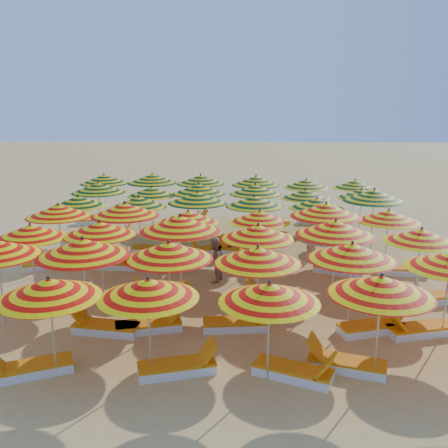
{
  "coord_description": "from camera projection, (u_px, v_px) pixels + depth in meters",
  "views": [
    {
      "loc": [
        0.59,
        -16.78,
        5.81
      ],
      "look_at": [
        0.0,
        0.5,
        1.6
      ],
      "focal_mm": 40.0,
      "sensor_mm": 36.0,
      "label": 1
    }
  ],
  "objects": [
    {
      "name": "ground",
      "position": [
        224.0,
        271.0,
        17.69
      ],
      "size": [
        120.0,
        120.0,
        0.0
      ],
      "primitive_type": "plane",
      "color": "tan",
      "rests_on": "ground"
    },
    {
      "name": "umbrella_1",
      "position": [
        49.0,
        289.0,
        10.41
      ],
      "size": [
        2.79,
        2.79,
        2.31
      ],
      "color": "silver",
      "rests_on": "ground"
    },
    {
      "name": "umbrella_2",
      "position": [
        148.0,
        289.0,
        10.46
      ],
      "size": [
        2.53,
        2.53,
        2.29
      ],
      "color": "silver",
      "rests_on": "ground"
    },
    {
      "name": "umbrella_3",
      "position": [
        269.0,
        293.0,
        10.3
      ],
      "size": [
        2.38,
        2.38,
        2.26
      ],
      "color": "silver",
      "rests_on": "ground"
    },
    {
      "name": "umbrella_4",
      "position": [
        381.0,
        286.0,
        10.41
      ],
      "size": [
        2.91,
        2.91,
        2.37
      ],
      "color": "silver",
      "rests_on": "ground"
    },
    {
      "name": "umbrella_7",
      "position": [
        83.0,
        248.0,
        12.67
      ],
      "size": [
        2.4,
        2.4,
        2.53
      ],
      "color": "silver",
      "rests_on": "ground"
    },
    {
      "name": "umbrella_8",
      "position": [
        169.0,
        251.0,
        12.73
      ],
      "size": [
        2.61,
        2.61,
        2.42
      ],
      "color": "silver",
      "rests_on": "ground"
    },
    {
      "name": "umbrella_9",
      "position": [
        258.0,
        255.0,
        12.5
      ],
      "size": [
        2.36,
        2.36,
        2.37
      ],
      "color": "silver",
      "rests_on": "ground"
    },
    {
      "name": "umbrella_10",
      "position": [
        352.0,
        252.0,
        12.68
      ],
      "size": [
        3.01,
        3.01,
        2.41
      ],
      "color": "silver",
      "rests_on": "ground"
    },
    {
      "name": "umbrella_12",
      "position": [
        30.0,
        232.0,
        14.96
      ],
      "size": [
        2.69,
        2.69,
        2.33
      ],
      "color": "silver",
      "rests_on": "ground"
    },
    {
      "name": "umbrella_13",
      "position": [
        100.0,
        229.0,
        15.17
      ],
      "size": [
        2.77,
        2.77,
        2.37
      ],
      "color": "silver",
      "rests_on": "ground"
    },
    {
      "name": "umbrella_14",
      "position": [
        180.0,
        224.0,
        14.89
      ],
      "size": [
        3.09,
        3.09,
        2.61
      ],
      "color": "silver",
      "rests_on": "ground"
    },
    {
      "name": "umbrella_15",
      "position": [
        258.0,
        232.0,
        14.72
      ],
      "size": [
        2.58,
        2.58,
        2.38
      ],
      "color": "silver",
      "rests_on": "ground"
    },
    {
      "name": "umbrella_16",
      "position": [
        336.0,
        228.0,
        14.72
      ],
      "size": [
        2.75,
        2.75,
        2.51
      ],
      "color": "silver",
      "rests_on": "ground"
    },
    {
      "name": "umbrella_17",
      "position": [
        421.0,
        236.0,
        14.63
      ],
      "size": [
        2.72,
        2.72,
        2.29
      ],
      "color": "silver",
      "rests_on": "ground"
    },
    {
      "name": "umbrella_18",
      "position": [
        58.0,
        211.0,
        17.51
      ],
      "size": [
        2.99,
        2.99,
        2.41
      ],
      "color": "silver",
      "rests_on": "ground"
    },
    {
      "name": "umbrella_19",
      "position": [
        125.0,
        209.0,
        17.26
      ],
      "size": [
        3.01,
        3.01,
        2.52
      ],
      "color": "silver",
      "rests_on": "ground"
    },
    {
      "name": "umbrella_20",
      "position": [
        188.0,
        217.0,
        17.25
      ],
      "size": [
        2.73,
        2.73,
        2.24
      ],
      "color": "silver",
      "rests_on": "ground"
    },
    {
      "name": "umbrella_21",
      "position": [
        260.0,
        217.0,
        17.2
      ],
      "size": [
        2.48,
        2.48,
        2.26
      ],
      "color": "silver",
      "rests_on": "ground"
    },
    {
      "name": "umbrella_22",
      "position": [
        326.0,
        210.0,
        16.9
      ],
      "size": [
        2.67,
        2.67,
        2.58
      ],
      "color": "silver",
      "rests_on": "ground"
    },
    {
      "name": "umbrella_23",
      "position": [
        389.0,
        216.0,
        17.1
      ],
      "size": [
        2.27,
        2.27,
        2.31
      ],
      "color": "silver",
      "rests_on": "ground"
    },
    {
      "name": "umbrella_24",
      "position": [
        78.0,
        201.0,
        19.77
      ],
      "size": [
        2.56,
        2.56,
        2.29
      ],
      "color": "silver",
      "rests_on": "ground"
    },
    {
      "name": "umbrella_25",
      "position": [
        139.0,
        202.0,
        19.57
      ],
      "size": [
        2.36,
        2.36,
        2.31
      ],
      "color": "silver",
      "rests_on": "ground"
    },
    {
      "name": "umbrella_26",
      "position": [
        198.0,
        198.0,
        19.53
      ],
      "size": [
        2.81,
        2.81,
        2.5
      ],
      "color": "silver",
      "rests_on": "ground"
    },
    {
      "name": "umbrella_27",
      "position": [
        254.0,
        201.0,
        19.32
      ],
      "size": [
        2.82,
        2.82,
        2.39
      ],
      "color": "silver",
      "rests_on": "ground"
    },
    {
      "name": "umbrella_28",
      "position": [
        317.0,
        203.0,
        19.23
      ],
      "size": [
        2.45,
        2.45,
        2.31
      ],
      "color": "silver",
      "rests_on": "ground"
    },
    {
      "name": "umbrella_29",
      "position": [
        374.0,
        195.0,
        19.44
      ],
      "size": [
        2.7,
        2.7,
        2.61
      ],
      "color": "silver",
      "rests_on": "ground"
    },
    {
      "name": "umbrella_30",
      "position": [
        98.0,
        188.0,
        21.87
      ],
      "size": [
        3.11,
        3.11,
        2.48
      ],
      "color": "silver",
      "rests_on": "ground"
    },
    {
      "name": "umbrella_31",
      "position": [
        151.0,
        192.0,
        22.0
      ],
      "size": [
        2.81,
        2.81,
        2.27
      ],
      "color": "silver",
      "rests_on": "ground"
    },
    {
      "name": "umbrella_32",
      "position": [
        199.0,
        189.0,
        21.63
      ],
      "size": [
        2.99,
        2.99,
        2.47
      ],
      "color": "silver",
      "rests_on": "ground"
    },
    {
      "name": "umbrella_33",
      "position": [
        255.0,
        189.0,
        21.74
      ],
      "size": [
        2.92,
        2.92,
        2.43
      ],
      "color": "silver",
      "rests_on": "ground"
    },
    {
      "name": "umbrella_34",
      "position": [
        306.0,
        194.0,
        21.54
      ],
      "size": [
        2.21,
        2.21,
        2.24
      ],
      "color": "silver",
      "rests_on": "ground"
    },
    {
      "name": "umbrella_35",
      "position": [
        361.0,
        194.0,
        21.56
      ],
      "size": [
        2.5,
        2.5,
        2.26
      ],
      "color": "silver",
      "rests_on": "ground"
    },
    {
      "name": "umbrella_36",
      "position": [
        104.0,
        179.0,
        24.33
      ],
      "size": [
        2.47,
        2.47,
        2.48
      ],
      "color": "silver",
      "rests_on": "ground"
    },
    {
      "name": "umbrella_37",
      "position": [
        152.0,
        179.0,
        24.15
      ],
      "size": [
        2.89,
        2.89,
        2.54
      ],
      "color": "silver",
      "rests_on": "ground"
    },
    {
      "name": "umbrella_38",
      "position": [
        201.0,
        180.0,
        24.23
      ],
      "size": [
        2.84,
        2.84,
        2.48
      ],
      "color": "silver",
      "rests_on": "ground"
    },
    {
      "name": "umbrella_39",
      "position": [
        256.0,
        181.0,
        23.9
      ],
      "size": [
        2.9,
        2.9,
        2.48
      ],
      "color": "silver",
      "rests_on": "ground"
    },
    {
      "name": "umbrella_40",
      "position": [
        306.0,
        184.0,
        23.94
      ],
      "size": [
        2.59,
        2.59,
        2.31
      ],
      "color": "silver",
      "rests_on": "ground"
    },
    {
      "name": "umbrella_41",
      "position": [
        355.0,
        184.0,
        24.04
      ],
      "size": [
        2.18,
        2.18,
        2.26
      ],
      "color": "silver",
      "rests_on": "ground"
    },
    {
      "name": "lounger_0",
      "position": [
        30.0,
        368.0,
        10.91
      ],
      "size": [
        1.82,
        1.24,
        0.69
      ],
      "rotation": [
        0.0,
        0.0,
        3.56
      ],
      "color": "white",
      "rests_on": "ground"
    },
    {
      "name": "lounger_1",
      "position": [
        179.0,
        367.0,
        10.98
      ],
      "size": [
        1.82,
        1.03,
        0.69
      ],
      "rotation": [
        0.0,
        0.0,
        0.28
      ],
      "color": "white",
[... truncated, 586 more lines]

